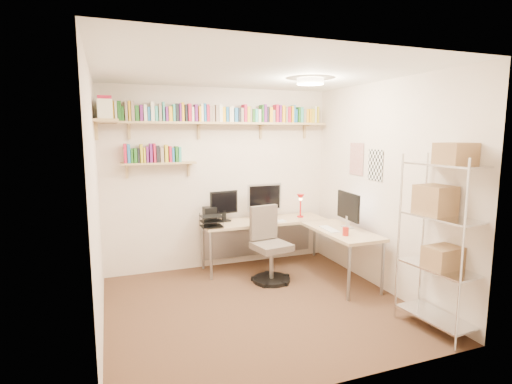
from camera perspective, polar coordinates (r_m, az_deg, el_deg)
ground at (r=4.58m, az=0.30°, el=-15.94°), size 3.20×3.20×0.00m
room_shell at (r=4.19m, az=0.37°, el=3.75°), size 3.24×3.04×2.52m
wall_shelves at (r=5.30m, az=-9.16°, el=9.87°), size 3.12×1.09×0.80m
corner_desk at (r=5.43m, az=2.78°, el=-4.53°), size 1.92×1.73×1.18m
office_chair at (r=5.17m, az=1.90°, el=-8.26°), size 0.51×0.51×0.96m
wire_rack at (r=4.11m, az=25.05°, el=-2.98°), size 0.42×0.76×1.81m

